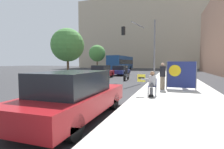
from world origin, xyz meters
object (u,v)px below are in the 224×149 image
(street_tree_near_curb, at_px, (68,45))
(street_tree_midblock, at_px, (97,53))
(motorcycle_on_road, at_px, (126,75))
(protest_banner, at_px, (181,75))
(car_on_road_midblock, at_px, (121,70))
(parked_car_curbside, at_px, (74,95))
(seated_protester, at_px, (152,83))
(jogger_on_sidewalk, at_px, (163,76))
(city_bus_on_road, at_px, (121,63))
(car_on_road_nearest, at_px, (102,72))
(pedestrian_behind, at_px, (184,75))
(traffic_light_pole, at_px, (142,40))

(street_tree_near_curb, height_order, street_tree_midblock, street_tree_near_curb)
(motorcycle_on_road, bearing_deg, protest_banner, -50.19)
(car_on_road_midblock, bearing_deg, motorcycle_on_road, -69.80)
(street_tree_midblock, bearing_deg, parked_car_curbside, -68.11)
(seated_protester, xyz_separation_m, parked_car_curbside, (-2.00, -3.93, -0.05))
(seated_protester, height_order, motorcycle_on_road, seated_protester)
(jogger_on_sidewalk, height_order, car_on_road_midblock, jogger_on_sidewalk)
(seated_protester, height_order, protest_banner, protest_banner)
(protest_banner, bearing_deg, motorcycle_on_road, 129.81)
(parked_car_curbside, distance_m, city_bus_on_road, 32.93)
(car_on_road_nearest, xyz_separation_m, street_tree_midblock, (-6.13, 12.98, 2.87))
(pedestrian_behind, relative_size, protest_banner, 0.95)
(jogger_on_sidewalk, xyz_separation_m, protest_banner, (1.05, 0.44, 0.08))
(jogger_on_sidewalk, distance_m, motorcycle_on_road, 7.27)
(car_on_road_midblock, bearing_deg, seated_protester, -68.98)
(jogger_on_sidewalk, height_order, protest_banner, protest_banner)
(pedestrian_behind, bearing_deg, seated_protester, -55.82)
(protest_banner, height_order, city_bus_on_road, city_bus_on_road)
(seated_protester, xyz_separation_m, car_on_road_nearest, (-6.63, 9.89, -0.06))
(parked_car_curbside, relative_size, street_tree_near_curb, 0.78)
(city_bus_on_road, bearing_deg, car_on_road_nearest, -81.63)
(seated_protester, xyz_separation_m, street_tree_near_curb, (-11.26, 10.20, 3.16))
(pedestrian_behind, bearing_deg, parked_car_curbside, -56.42)
(car_on_road_nearest, xyz_separation_m, motorcycle_on_road, (3.29, -1.50, -0.17))
(protest_banner, xyz_separation_m, city_bus_on_road, (-10.79, 25.53, 0.77))
(street_tree_near_curb, bearing_deg, jogger_on_sidewalk, -34.44)
(jogger_on_sidewalk, relative_size, protest_banner, 0.93)
(pedestrian_behind, xyz_separation_m, motorcycle_on_road, (-5.03, 4.88, -0.42))
(jogger_on_sidewalk, distance_m, car_on_road_midblock, 14.62)
(pedestrian_behind, distance_m, motorcycle_on_road, 7.02)
(city_bus_on_road, bearing_deg, protest_banner, -67.09)
(motorcycle_on_road, height_order, street_tree_near_curb, street_tree_near_curb)
(traffic_light_pole, distance_m, motorcycle_on_road, 3.72)
(car_on_road_midblock, height_order, motorcycle_on_road, car_on_road_midblock)
(pedestrian_behind, bearing_deg, city_bus_on_road, 174.04)
(parked_car_curbside, height_order, city_bus_on_road, city_bus_on_road)
(jogger_on_sidewalk, relative_size, street_tree_near_curb, 0.27)
(jogger_on_sidewalk, distance_m, street_tree_near_curb, 14.48)
(traffic_light_pole, bearing_deg, street_tree_midblock, 127.00)
(jogger_on_sidewalk, xyz_separation_m, street_tree_midblock, (-13.19, 20.69, 2.63))
(protest_banner, bearing_deg, street_tree_midblock, 125.11)
(protest_banner, xyz_separation_m, car_on_road_midblock, (-7.38, 12.74, -0.36))
(pedestrian_behind, distance_m, parked_car_curbside, 8.31)
(motorcycle_on_road, relative_size, street_tree_midblock, 0.40)
(car_on_road_midblock, bearing_deg, pedestrian_behind, -57.33)
(parked_car_curbside, xyz_separation_m, motorcycle_on_road, (-1.34, 12.32, -0.18))
(car_on_road_nearest, bearing_deg, jogger_on_sidewalk, -47.52)
(pedestrian_behind, relative_size, traffic_light_pole, 0.30)
(pedestrian_behind, xyz_separation_m, car_on_road_midblock, (-7.60, 11.85, -0.30))
(motorcycle_on_road, bearing_deg, jogger_on_sidewalk, -58.78)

